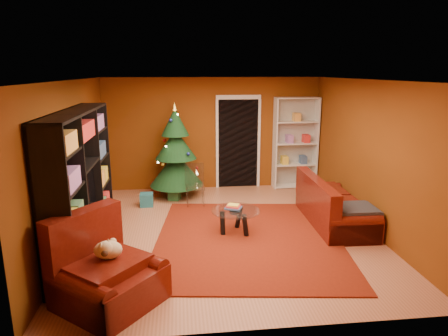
{
  "coord_description": "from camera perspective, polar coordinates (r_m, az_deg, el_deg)",
  "views": [
    {
      "loc": [
        -0.78,
        -6.49,
        2.75
      ],
      "look_at": [
        0.0,
        0.4,
        1.05
      ],
      "focal_mm": 32.0,
      "sensor_mm": 36.0,
      "label": 1
    }
  ],
  "objects": [
    {
      "name": "wall_back",
      "position": [
        9.41,
        -1.63,
        4.91
      ],
      "size": [
        5.0,
        0.05,
        2.6
      ],
      "primitive_type": "cube",
      "color": "brown",
      "rests_on": "ground"
    },
    {
      "name": "wall_right",
      "position": [
        7.43,
        20.12,
        1.66
      ],
      "size": [
        0.05,
        5.5,
        2.6
      ],
      "primitive_type": "cube",
      "color": "brown",
      "rests_on": "ground"
    },
    {
      "name": "wall_left",
      "position": [
        6.88,
        -21.0,
        0.67
      ],
      "size": [
        0.05,
        5.5,
        2.6
      ],
      "primitive_type": "cube",
      "color": "brown",
      "rests_on": "ground"
    },
    {
      "name": "media_unit",
      "position": [
        6.37,
        -19.81,
        -2.15
      ],
      "size": [
        0.45,
        2.86,
        2.19
      ],
      "primitive_type": null,
      "rotation": [
        0.0,
        0.0,
        0.0
      ],
      "color": "black",
      "rests_on": "floor"
    },
    {
      "name": "doorway",
      "position": [
        9.48,
        2.03,
        3.44
      ],
      "size": [
        1.06,
        0.6,
        2.16
      ],
      "primitive_type": null,
      "color": "black",
      "rests_on": "floor"
    },
    {
      "name": "dog",
      "position": [
        5.05,
        -16.24,
        -11.16
      ],
      "size": [
        0.49,
        0.5,
        0.29
      ],
      "primitive_type": null,
      "rotation": [
        0.0,
        0.0,
        0.88
      ],
      "color": "beige",
      "rests_on": "armchair"
    },
    {
      "name": "sofa",
      "position": [
        7.59,
        15.6,
        -4.52
      ],
      "size": [
        0.97,
        2.05,
        0.87
      ],
      "primitive_type": null,
      "rotation": [
        0.0,
        0.0,
        1.54
      ],
      "color": "#4C0F09",
      "rests_on": "rug"
    },
    {
      "name": "white_bookshelf",
      "position": [
        9.61,
        10.17,
        3.51
      ],
      "size": [
        1.03,
        0.39,
        2.2
      ],
      "primitive_type": null,
      "rotation": [
        0.0,
        0.0,
        0.02
      ],
      "color": "white",
      "rests_on": "floor"
    },
    {
      "name": "ceiling",
      "position": [
        6.54,
        0.4,
        12.68
      ],
      "size": [
        5.0,
        5.5,
        0.05
      ],
      "primitive_type": "cube",
      "color": "silver",
      "rests_on": "wall_back"
    },
    {
      "name": "gift_box_green",
      "position": [
        8.79,
        -7.08,
        -3.77
      ],
      "size": [
        0.29,
        0.29,
        0.23
      ],
      "primitive_type": "cube",
      "rotation": [
        0.0,
        0.0,
        -0.3
      ],
      "color": "#205A2B",
      "rests_on": "floor"
    },
    {
      "name": "acrylic_chair",
      "position": [
        8.29,
        -4.17,
        -2.77
      ],
      "size": [
        0.41,
        0.45,
        0.79
      ],
      "primitive_type": null,
      "rotation": [
        0.0,
        0.0,
        0.02
      ],
      "color": "#66605B",
      "rests_on": "rug"
    },
    {
      "name": "gift_box_red",
      "position": [
        9.44,
        -9.62,
        -2.68
      ],
      "size": [
        0.24,
        0.24,
        0.21
      ],
      "primitive_type": "cube",
      "rotation": [
        0.0,
        0.0,
        -0.14
      ],
      "color": "#A53727",
      "rests_on": "floor"
    },
    {
      "name": "rug",
      "position": [
        6.79,
        3.5,
        -10.04
      ],
      "size": [
        3.44,
        3.88,
        0.02
      ],
      "primitive_type": "cube",
      "rotation": [
        0.0,
        0.0,
        -0.12
      ],
      "color": "maroon",
      "rests_on": "floor"
    },
    {
      "name": "coffee_table",
      "position": [
        6.94,
        1.66,
        -7.63
      ],
      "size": [
        1.1,
        1.1,
        0.52
      ],
      "primitive_type": null,
      "rotation": [
        0.0,
        0.0,
        -0.4
      ],
      "color": "gray",
      "rests_on": "rug"
    },
    {
      "name": "gift_box_teal",
      "position": [
        8.48,
        -11.0,
        -4.47
      ],
      "size": [
        0.27,
        0.27,
        0.27
      ],
      "primitive_type": "cube",
      "rotation": [
        0.0,
        0.0,
        0.03
      ],
      "color": "#1D6677",
      "rests_on": "floor"
    },
    {
      "name": "christmas_tree",
      "position": [
        8.81,
        -6.89,
        2.39
      ],
      "size": [
        1.35,
        1.35,
        2.11
      ],
      "primitive_type": null,
      "rotation": [
        0.0,
        0.0,
        0.15
      ],
      "color": "black",
      "rests_on": "floor"
    },
    {
      "name": "armchair",
      "position": [
        5.09,
        -16.13,
        -13.73
      ],
      "size": [
        1.61,
        1.61,
        0.9
      ],
      "primitive_type": null,
      "rotation": [
        0.0,
        0.0,
        0.88
      ],
      "color": "#4C0F09",
      "rests_on": "rug"
    },
    {
      "name": "floor",
      "position": [
        7.1,
        0.37,
        -9.23
      ],
      "size": [
        5.0,
        5.5,
        0.05
      ],
      "primitive_type": "cube",
      "color": "#A96243",
      "rests_on": "ground"
    }
  ]
}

